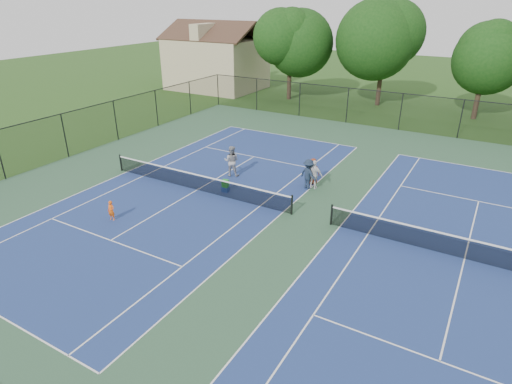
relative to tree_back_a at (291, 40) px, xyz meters
The scene contains 16 objects.
ground 27.95m from the tree_back_a, 61.56° to the right, with size 140.00×140.00×0.00m, color #234716.
court_pad 27.95m from the tree_back_a, 61.56° to the right, with size 36.00×36.00×0.01m, color #30553A.
tennis_court_left 25.44m from the tree_back_a, 75.96° to the right, with size 12.00×23.83×1.07m.
tennis_court_right 31.80m from the tree_back_a, 50.19° to the right, with size 12.00×23.83×1.07m.
perimeter_fence 27.65m from the tree_back_a, 61.56° to the right, with size 36.08×36.08×3.02m.
tree_back_a is the anchor object (origin of this frame).
tree_back_b 9.24m from the tree_back_a, 12.53° to the left, with size 7.60×7.60×10.03m.
tree_back_c 18.04m from the tree_back_a, ahead, with size 6.00×6.00×8.40m.
clapboard_house 10.47m from the tree_back_a, behind, with size 10.80×8.10×7.65m.
child_player 29.82m from the tree_back_a, 81.04° to the right, with size 0.37×0.24×1.02m, color #FE5E10.
instructor 22.74m from the tree_back_a, 72.88° to the right, with size 0.93×0.72×1.91m, color #99999C.
bystander_a 24.10m from the tree_back_a, 60.39° to the right, with size 0.99×0.41×1.69m, color white.
bystander_b 24.11m from the tree_back_a, 61.18° to the right, with size 1.14×0.66×1.76m, color #1B273B.
bystander_c 23.44m from the tree_back_a, 60.39° to the right, with size 0.76×0.50×1.56m, color maroon.
ball_crate 25.24m from the tree_back_a, 72.17° to the right, with size 0.37×0.32×0.29m, color #163D97.
ball_hopper 25.16m from the tree_back_a, 72.17° to the right, with size 0.34×0.28×0.42m, color #1B9C21.
Camera 1 is at (7.02, -17.47, 10.02)m, focal length 30.00 mm.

